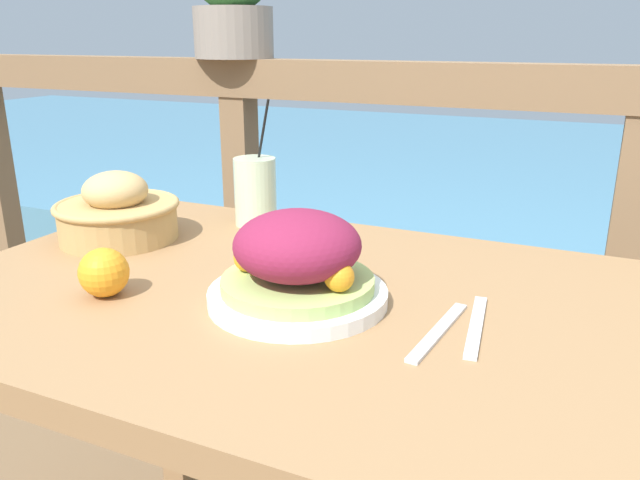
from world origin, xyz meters
name	(u,v)px	position (x,y,z in m)	size (l,w,h in m)	color
patio_table	(291,362)	(0.00, 0.00, 0.65)	(1.06, 0.71, 0.77)	#997047
railing_fence	(411,199)	(0.00, 0.61, 0.76)	(2.80, 0.08, 1.07)	brown
sea_backdrop	(526,195)	(0.00, 3.11, 0.20)	(12.00, 4.00, 0.41)	teal
salad_plate	(297,265)	(0.03, -0.04, 0.82)	(0.25, 0.25, 0.13)	white
drink_glass	(255,191)	(-0.21, 0.27, 0.83)	(0.08, 0.08, 0.24)	beige
bread_basket	(118,213)	(-0.39, 0.09, 0.82)	(0.22, 0.22, 0.13)	tan
fork	(438,331)	(0.23, -0.05, 0.77)	(0.03, 0.18, 0.00)	silver
knife	(476,326)	(0.27, -0.01, 0.77)	(0.04, 0.18, 0.00)	silver
orange_near_basket	(104,272)	(-0.23, -0.13, 0.80)	(0.07, 0.07, 0.07)	orange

